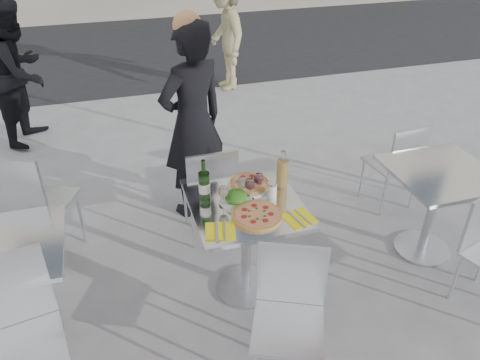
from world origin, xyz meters
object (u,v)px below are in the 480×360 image
object	(u,v)px
pedestrian_b	(225,34)
napkin_left	(220,231)
wineglass_white_b	(242,184)
wineglass_red_a	(250,185)
pizza_near	(257,215)
chair_far	(210,187)
side_chair_lfar	(28,201)
sugar_shaker	(272,190)
napkin_right	(299,218)
main_table	(246,230)
wineglass_white_a	(223,192)
chair_near	(290,306)
salad_plate	(236,198)
wineglass_red_b	(259,179)
wine_bottle	(204,184)
side_table_left	(8,275)
carafe	(282,174)
woman_diner	(193,123)
side_table_right	(436,195)
side_chair_lnear	(15,328)
pedestrian_a	(20,72)
pizza_far	(249,184)
side_chair_rfar	(399,160)

from	to	relation	value
pedestrian_b	napkin_left	size ratio (longest dim) A/B	7.20
wineglass_white_b	wineglass_red_a	world-z (taller)	same
pizza_near	wineglass_white_b	size ratio (longest dim) A/B	2.03
chair_far	side_chair_lfar	world-z (taller)	side_chair_lfar
sugar_shaker	napkin_right	distance (m)	0.30
main_table	sugar_shaker	bearing A→B (deg)	13.03
sugar_shaker	wineglass_white_a	bearing A→B (deg)	-177.27
chair_near	wineglass_red_a	bearing A→B (deg)	114.14
pedestrian_b	pizza_near	bearing A→B (deg)	-14.79
salad_plate	wineglass_red_b	size ratio (longest dim) A/B	1.40
sugar_shaker	wine_bottle	bearing A→B (deg)	167.13
salad_plate	wineglass_red_a	xyz separation A→B (m)	(0.10, 0.02, 0.07)
side_table_left	wineglass_red_b	size ratio (longest dim) A/B	4.76
side_table_left	wineglass_red_a	distance (m)	1.58
carafe	sugar_shaker	bearing A→B (deg)	-142.95
wineglass_white_b	chair_far	bearing A→B (deg)	100.07
woman_diner	wineglass_red_a	world-z (taller)	woman_diner
side_table_right	wineglass_white_a	distance (m)	1.68
side_chair_lnear	chair_far	bearing A→B (deg)	30.09
side_table_right	sugar_shaker	world-z (taller)	sugar_shaker
side_table_left	napkin_left	bearing A→B (deg)	-9.98
wineglass_red_a	salad_plate	bearing A→B (deg)	-171.36
salad_plate	wineglass_white_a	bearing A→B (deg)	-168.19
main_table	wineglass_white_a	bearing A→B (deg)	169.35
pedestrian_b	wine_bottle	distance (m)	3.98
napkin_left	side_table_right	bearing A→B (deg)	20.01
napkin_left	pedestrian_a	bearing A→B (deg)	126.08
chair_near	pizza_near	xyz separation A→B (m)	(-0.02, 0.55, 0.25)
side_chair_lfar	pedestrian_b	distance (m)	4.02
side_table_right	wine_bottle	bearing A→B (deg)	175.30
woman_diner	sugar_shaker	world-z (taller)	woman_diner
napkin_right	pizza_far	bearing A→B (deg)	98.77
side_chair_lnear	wine_bottle	bearing A→B (deg)	17.92
side_table_right	chair_near	xyz separation A→B (m)	(-1.46, -0.70, -0.03)
side_chair_rfar	pedestrian_b	bearing A→B (deg)	-84.92
salad_plate	sugar_shaker	distance (m)	0.25
pizza_near	pizza_far	bearing A→B (deg)	79.89
pedestrian_a	pedestrian_b	size ratio (longest dim) A/B	1.03
wineglass_white_b	napkin_left	distance (m)	0.40
pizza_far	wineglass_red_b	world-z (taller)	wineglass_red_b
pedestrian_a	wineglass_white_b	bearing A→B (deg)	-130.28
side_chair_lfar	side_chair_lnear	bearing A→B (deg)	115.51
side_chair_lnear	carafe	xyz separation A→B (m)	(1.69, 0.59, 0.30)
side_chair_rfar	pizza_far	distance (m)	1.56
side_table_left	pedestrian_b	distance (m)	4.64
side_table_left	salad_plate	xyz separation A→B (m)	(1.44, 0.05, 0.25)
woman_diner	pizza_near	xyz separation A→B (m)	(0.15, -1.24, -0.09)
napkin_left	wineglass_white_a	bearing A→B (deg)	83.63
wineglass_red_b	pizza_far	bearing A→B (deg)	106.97
side_chair_rfar	pedestrian_a	xyz separation A→B (m)	(-3.22, 2.43, 0.30)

